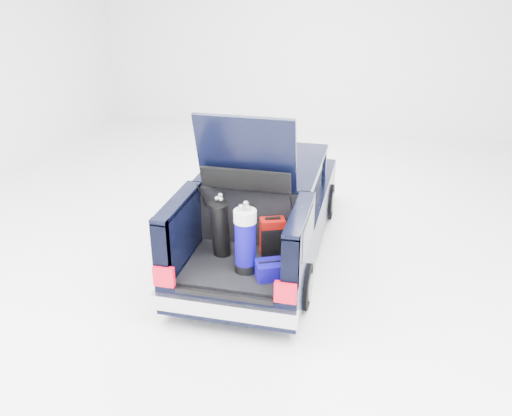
% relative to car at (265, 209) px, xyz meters
% --- Properties ---
extents(ground, '(14.00, 14.00, 0.00)m').
position_rel_car_xyz_m(ground, '(0.00, -0.11, -0.67)').
color(ground, white).
rests_on(ground, ground).
extents(car, '(1.87, 4.65, 2.47)m').
position_rel_car_xyz_m(car, '(0.00, 0.00, 0.00)').
color(car, black).
rests_on(car, ground).
extents(red_suitcase, '(0.37, 0.32, 0.53)m').
position_rel_car_xyz_m(red_suitcase, '(0.36, -1.19, 0.18)').
color(red_suitcase, '#7D0804').
rests_on(red_suitcase, car).
extents(black_golf_bag, '(0.25, 0.33, 0.87)m').
position_rel_car_xyz_m(black_golf_bag, '(-0.29, -1.40, 0.32)').
color(black_golf_bag, black).
rests_on(black_golf_bag, car).
extents(blue_golf_bag, '(0.33, 0.33, 0.94)m').
position_rel_car_xyz_m(blue_golf_bag, '(0.13, -1.70, 0.35)').
color(blue_golf_bag, black).
rests_on(blue_golf_bag, car).
extents(blue_duffel, '(0.51, 0.44, 0.23)m').
position_rel_car_xyz_m(blue_duffel, '(0.50, -1.77, 0.03)').
color(blue_duffel, '#0D0578').
rests_on(blue_duffel, car).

